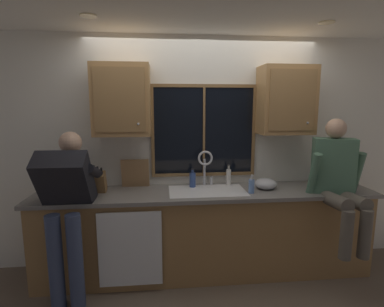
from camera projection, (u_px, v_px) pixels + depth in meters
back_wall at (201, 152)px, 3.43m from camera, size 5.87×0.12×2.55m
ceiling_downlight_left at (88, 16)px, 2.47m from camera, size 0.14×0.14×0.01m
ceiling_downlight_right at (327, 23)px, 2.67m from camera, size 0.14×0.14×0.01m
window_glass at (204, 131)px, 3.32m from camera, size 1.10×0.02×0.95m
window_frame_top at (204, 86)px, 3.23m from camera, size 1.17×0.02×0.04m
window_frame_bottom at (204, 174)px, 3.39m from camera, size 1.17×0.02×0.04m
window_frame_left at (153, 131)px, 3.26m from camera, size 0.03×0.02×0.95m
window_frame_right at (254, 131)px, 3.37m from camera, size 0.03×0.02×0.95m
window_mullion_center at (204, 131)px, 3.31m from camera, size 0.02×0.02×0.95m
lower_cabinet_run at (205, 233)px, 3.22m from camera, size 3.47×0.58×0.88m
countertop at (206, 193)px, 3.13m from camera, size 3.53×0.62×0.04m
dishwasher_front at (130, 249)px, 2.83m from camera, size 0.60×0.02×0.74m
upper_cabinet_left at (122, 100)px, 3.02m from camera, size 0.57×0.36×0.72m
upper_cabinet_right at (286, 100)px, 3.19m from camera, size 0.57×0.36×0.72m
sink at (207, 200)px, 3.15m from camera, size 0.80×0.46×0.21m
faucet at (206, 164)px, 3.27m from camera, size 0.18×0.09×0.40m
person_standing at (67, 200)px, 2.69m from camera, size 0.53×0.69×1.57m
person_sitting_on_counter at (338, 177)px, 2.96m from camera, size 0.54×0.65×1.26m
knife_block at (100, 182)px, 3.05m from camera, size 0.12×0.18×0.32m
cutting_board at (135, 173)px, 3.25m from camera, size 0.30×0.09×0.32m
mixing_bowl at (266, 184)px, 3.21m from camera, size 0.24×0.24×0.12m
soap_dispenser at (251, 186)px, 3.05m from camera, size 0.06×0.07×0.20m
bottle_green_glass at (193, 179)px, 3.26m from camera, size 0.07×0.07×0.21m
bottle_tall_clear at (229, 177)px, 3.34m from camera, size 0.05×0.05×0.24m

